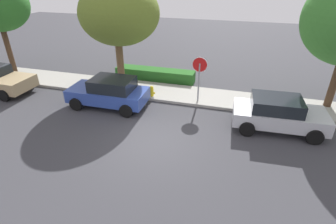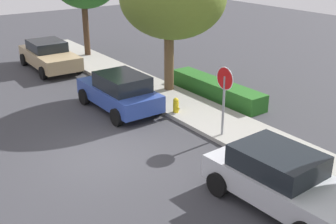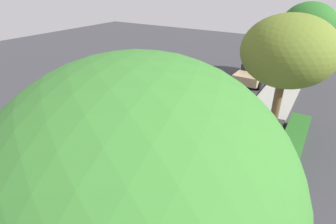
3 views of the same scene
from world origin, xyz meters
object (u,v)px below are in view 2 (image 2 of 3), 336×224
at_px(stop_sign, 224,90).
at_px(parked_car_silver, 280,178).
at_px(parked_car_blue, 120,91).
at_px(parked_car_tan, 49,55).
at_px(fire_hydrant, 176,107).

relative_size(stop_sign, parked_car_silver, 0.63).
distance_m(parked_car_blue, parked_car_tan, 7.18).
distance_m(parked_car_silver, parked_car_blue, 7.93).
relative_size(stop_sign, fire_hydrant, 3.45).
relative_size(stop_sign, parked_car_blue, 0.63).
distance_m(stop_sign, parked_car_silver, 4.11).
bearing_deg(fire_hydrant, parked_car_silver, -13.00).
xyz_separation_m(parked_car_silver, parked_car_tan, (-15.11, -0.09, -0.01)).
bearing_deg(stop_sign, fire_hydrant, -178.28).
bearing_deg(stop_sign, parked_car_blue, -160.44).
height_order(parked_car_blue, parked_car_tan, parked_car_blue).
distance_m(parked_car_blue, fire_hydrant, 2.28).
relative_size(parked_car_blue, fire_hydrant, 5.47).
bearing_deg(fire_hydrant, parked_car_tan, -170.33).
xyz_separation_m(parked_car_blue, parked_car_tan, (-7.18, -0.09, -0.03)).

